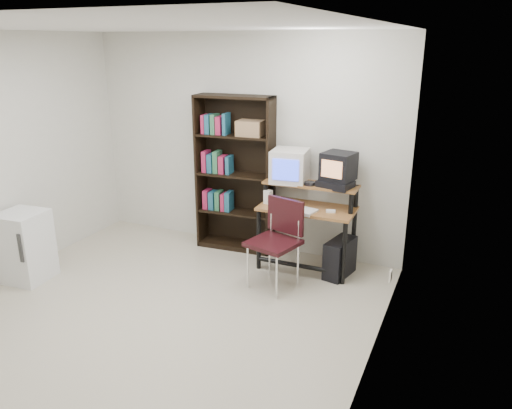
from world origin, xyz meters
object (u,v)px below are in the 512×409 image
at_px(computer_desk, 308,212).
at_px(school_chair, 278,234).
at_px(pc_tower, 340,258).
at_px(bookshelf, 236,172).
at_px(mini_fridge, 25,246).
at_px(crt_monitor, 290,166).
at_px(crt_tv, 338,166).

distance_m(computer_desk, school_chair, 0.55).
relative_size(pc_tower, school_chair, 0.48).
height_order(bookshelf, mini_fridge, bookshelf).
distance_m(pc_tower, school_chair, 0.82).
bearing_deg(school_chair, mini_fridge, -143.54).
distance_m(crt_monitor, bookshelf, 0.78).
height_order(computer_desk, mini_fridge, computer_desk).
xyz_separation_m(crt_tv, mini_fridge, (-2.98, -1.63, -0.82)).
xyz_separation_m(computer_desk, pc_tower, (0.41, -0.05, -0.46)).
height_order(crt_tv, bookshelf, bookshelf).
bearing_deg(mini_fridge, pc_tower, 20.52).
bearing_deg(crt_tv, pc_tower, -44.27).
bearing_deg(crt_monitor, mini_fridge, -152.98).
height_order(school_chair, bookshelf, bookshelf).
distance_m(crt_monitor, school_chair, 0.86).
distance_m(crt_monitor, pc_tower, 1.17).
bearing_deg(pc_tower, crt_tv, 136.03).
bearing_deg(mini_fridge, crt_monitor, 28.90).
height_order(crt_tv, school_chair, crt_tv).
bearing_deg(computer_desk, mini_fridge, -151.41).
relative_size(crt_tv, bookshelf, 0.20).
relative_size(computer_desk, school_chair, 1.15).
xyz_separation_m(crt_monitor, pc_tower, (0.67, -0.15, -0.94)).
relative_size(pc_tower, mini_fridge, 0.59).
xyz_separation_m(crt_monitor, crt_tv, (0.56, 0.01, 0.05)).
relative_size(pc_tower, bookshelf, 0.24).
bearing_deg(pc_tower, computer_desk, -175.43).
xyz_separation_m(crt_tv, bookshelf, (-1.30, 0.13, -0.23)).
bearing_deg(computer_desk, bookshelf, 165.78).
bearing_deg(crt_tv, computer_desk, -147.49).
xyz_separation_m(computer_desk, school_chair, (-0.15, -0.52, -0.09)).
xyz_separation_m(computer_desk, mini_fridge, (-2.69, -1.51, -0.29)).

